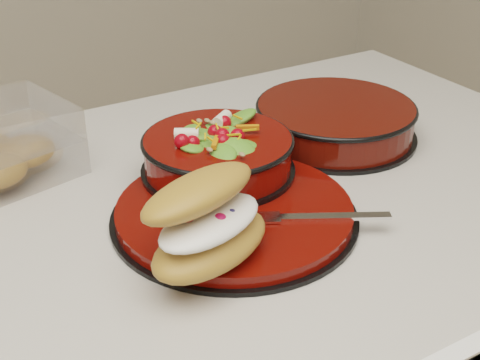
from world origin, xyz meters
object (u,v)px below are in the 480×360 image
extra_bowl (335,119)px  croissant (207,222)px  fork (312,217)px  salad_bowl (218,149)px  dinner_plate (235,212)px

extra_bowl → croissant: bearing=-148.4°
croissant → fork: croissant is taller
croissant → extra_bowl: bearing=11.8°
fork → extra_bowl: (0.19, 0.20, 0.01)m
croissant → fork: size_ratio=1.09×
extra_bowl → salad_bowl: bearing=-170.1°
dinner_plate → croissant: 0.12m
croissant → fork: (0.14, 0.01, -0.04)m
salad_bowl → fork: salad_bowl is taller
extra_bowl → fork: bearing=-133.5°
dinner_plate → salad_bowl: bearing=74.2°
salad_bowl → extra_bowl: 0.23m
salad_bowl → fork: bearing=-76.5°
fork → extra_bowl: 0.27m
salad_bowl → extra_bowl: (0.23, 0.04, -0.02)m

